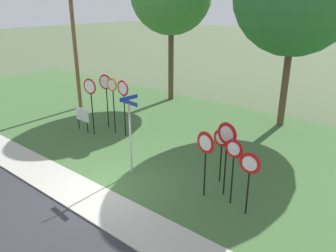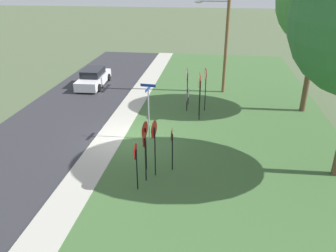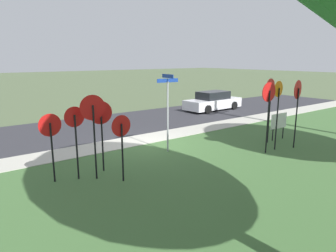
# 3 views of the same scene
# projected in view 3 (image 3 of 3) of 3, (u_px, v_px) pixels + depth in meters

# --- Properties ---
(ground_plane) EXTENTS (160.00, 160.00, 0.00)m
(ground_plane) POSITION_uv_depth(u_px,v_px,m) (146.00, 145.00, 13.69)
(ground_plane) COLOR #4C5B3D
(road_asphalt) EXTENTS (44.00, 6.40, 0.01)m
(road_asphalt) POSITION_uv_depth(u_px,v_px,m) (100.00, 126.00, 17.42)
(road_asphalt) COLOR #2D2D33
(road_asphalt) RESTS_ON ground_plane
(sidewalk_strip) EXTENTS (44.00, 1.60, 0.06)m
(sidewalk_strip) POSITION_uv_depth(u_px,v_px,m) (137.00, 141.00, 14.31)
(sidewalk_strip) COLOR #ADAA9E
(sidewalk_strip) RESTS_ON ground_plane
(grass_median) EXTENTS (44.00, 12.00, 0.04)m
(grass_median) POSITION_uv_depth(u_px,v_px,m) (258.00, 189.00, 9.02)
(grass_median) COLOR #3D6033
(grass_median) RESTS_ON ground_plane
(stop_sign_near_left) EXTENTS (0.78, 0.14, 2.89)m
(stop_sign_near_left) POSITION_uv_depth(u_px,v_px,m) (270.00, 96.00, 13.52)
(stop_sign_near_left) COLOR black
(stop_sign_near_left) RESTS_ON grass_median
(stop_sign_near_right) EXTENTS (0.77, 0.17, 2.88)m
(stop_sign_near_right) POSITION_uv_depth(u_px,v_px,m) (297.00, 99.00, 12.75)
(stop_sign_near_right) COLOR black
(stop_sign_near_right) RESTS_ON grass_median
(stop_sign_far_left) EXTENTS (0.77, 0.11, 2.85)m
(stop_sign_far_left) POSITION_uv_depth(u_px,v_px,m) (268.00, 102.00, 12.02)
(stop_sign_far_left) COLOR black
(stop_sign_far_left) RESTS_ON grass_median
(stop_sign_far_center) EXTENTS (0.65, 0.11, 2.86)m
(stop_sign_far_center) POSITION_uv_depth(u_px,v_px,m) (278.00, 101.00, 12.49)
(stop_sign_far_center) COLOR black
(stop_sign_far_center) RESTS_ON grass_median
(yield_sign_near_left) EXTENTS (0.66, 0.11, 2.09)m
(yield_sign_near_left) POSITION_uv_depth(u_px,v_px,m) (121.00, 133.00, 9.29)
(yield_sign_near_left) COLOR black
(yield_sign_near_left) RESTS_ON grass_median
(yield_sign_near_right) EXTENTS (0.64, 0.10, 2.32)m
(yield_sign_near_right) POSITION_uv_depth(u_px,v_px,m) (75.00, 126.00, 9.44)
(yield_sign_near_right) COLOR black
(yield_sign_near_right) RESTS_ON grass_median
(yield_sign_far_left) EXTENTS (0.77, 0.16, 2.39)m
(yield_sign_far_left) POSITION_uv_depth(u_px,v_px,m) (101.00, 119.00, 10.12)
(yield_sign_far_left) COLOR black
(yield_sign_far_left) RESTS_ON grass_median
(yield_sign_far_right) EXTENTS (0.70, 0.11, 2.14)m
(yield_sign_far_right) POSITION_uv_depth(u_px,v_px,m) (50.00, 132.00, 9.24)
(yield_sign_far_right) COLOR black
(yield_sign_far_right) RESTS_ON grass_median
(yield_sign_center) EXTENTS (0.78, 0.15, 2.68)m
(yield_sign_center) POSITION_uv_depth(u_px,v_px,m) (93.00, 116.00, 9.39)
(yield_sign_center) COLOR black
(yield_sign_center) RESTS_ON grass_median
(street_name_post) EXTENTS (0.96, 0.81, 3.14)m
(street_name_post) POSITION_uv_depth(u_px,v_px,m) (168.00, 107.00, 12.26)
(street_name_post) COLOR #9EA0A8
(street_name_post) RESTS_ON grass_median
(notice_board) EXTENTS (1.10, 0.09, 1.25)m
(notice_board) POSITION_uv_depth(u_px,v_px,m) (279.00, 122.00, 14.30)
(notice_board) COLOR black
(notice_board) RESTS_ON grass_median
(parked_hatchback_near) EXTENTS (4.70, 2.03, 1.39)m
(parked_hatchback_near) POSITION_uv_depth(u_px,v_px,m) (213.00, 101.00, 22.80)
(parked_hatchback_near) COLOR silver
(parked_hatchback_near) RESTS_ON road_asphalt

